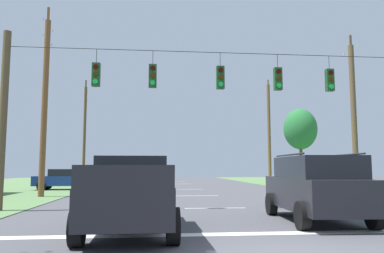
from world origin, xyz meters
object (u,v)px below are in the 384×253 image
suv_black (316,187)px  utility_pole_far_right (269,132)px  utility_pole_mid_left (45,102)px  utility_pole_far_left (85,132)px  distant_car_crossing_white (293,178)px  overhead_signal_span (216,111)px  utility_pole_mid_right (354,117)px  distant_car_oncoming (65,179)px  tree_roadside_far_right (300,129)px  pickup_truck (131,193)px

suv_black → utility_pole_far_right: 27.30m
utility_pole_mid_left → utility_pole_far_left: 14.76m
distant_car_crossing_white → utility_pole_far_left: size_ratio=0.43×
suv_black → utility_pole_mid_left: bearing=136.4°
overhead_signal_span → utility_pole_far_left: 23.54m
utility_pole_far_right → utility_pole_mid_left: 23.61m
utility_pole_mid_right → utility_pole_far_right: (-0.18, 16.22, 0.64)m
utility_pole_mid_left → distant_car_oncoming: bearing=92.1°
distant_car_crossing_white → tree_roadside_far_right: 6.15m
utility_pole_far_right → utility_pole_far_left: 18.27m
overhead_signal_span → distant_car_oncoming: (-9.00, 13.69, -3.16)m
suv_black → utility_pole_far_right: utility_pole_far_right is taller
pickup_truck → distant_car_crossing_white: size_ratio=1.25×
utility_pole_far_right → utility_pole_mid_left: size_ratio=0.97×
suv_black → pickup_truck: bearing=-168.1°
overhead_signal_span → tree_roadside_far_right: size_ratio=2.41×
suv_black → utility_pole_mid_right: size_ratio=0.51×
utility_pole_mid_right → utility_pole_mid_left: (-18.04, 0.79, 0.71)m
distant_car_crossing_white → utility_pole_mid_left: bearing=-156.2°
distant_car_oncoming → utility_pole_far_left: size_ratio=0.43×
distant_car_oncoming → utility_pole_far_right: 20.57m
distant_car_crossing_white → utility_pole_far_left: (-17.70, 7.14, 4.21)m
suv_black → utility_pole_mid_left: (-11.23, 10.70, 4.28)m
pickup_truck → utility_pole_mid_left: bearing=115.4°
utility_pole_far_right → utility_pole_mid_right: bearing=-89.4°
overhead_signal_span → suv_black: bearing=-56.8°
pickup_truck → distant_car_oncoming: pickup_truck is taller
distant_car_oncoming → utility_pole_mid_left: 8.16m
pickup_truck → distant_car_crossing_white: 22.71m
overhead_signal_span → pickup_truck: 6.57m
utility_pole_far_right → suv_black: bearing=-104.2°
overhead_signal_span → utility_pole_far_left: size_ratio=1.69×
pickup_truck → utility_pole_mid_left: (-5.65, 11.88, 4.37)m
overhead_signal_span → distant_car_crossing_white: overhead_signal_span is taller
overhead_signal_span → utility_pole_mid_left: 11.24m
distant_car_oncoming → utility_pole_mid_left: (0.25, -6.77, 4.55)m
suv_black → distant_car_crossing_white: size_ratio=1.13×
utility_pole_mid_right → suv_black: bearing=-124.5°
distant_car_oncoming → tree_roadside_far_right: size_ratio=0.62×
utility_pole_far_left → distant_car_oncoming: bearing=-89.0°
pickup_truck → utility_pole_mid_right: (12.39, 11.09, 3.67)m
distant_car_crossing_white → tree_roadside_far_right: tree_roadside_far_right is taller
pickup_truck → utility_pole_far_left: 27.61m
utility_pole_mid_right → pickup_truck: bearing=-138.2°
suv_black → utility_pole_far_left: bearing=114.5°
utility_pole_mid_right → utility_pole_far_right: 16.24m
distant_car_oncoming → tree_roadside_far_right: 20.78m
utility_pole_far_right → tree_roadside_far_right: utility_pole_far_right is taller
distant_car_oncoming → utility_pole_far_right: size_ratio=0.41×
distant_car_crossing_white → utility_pole_far_left: bearing=158.0°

